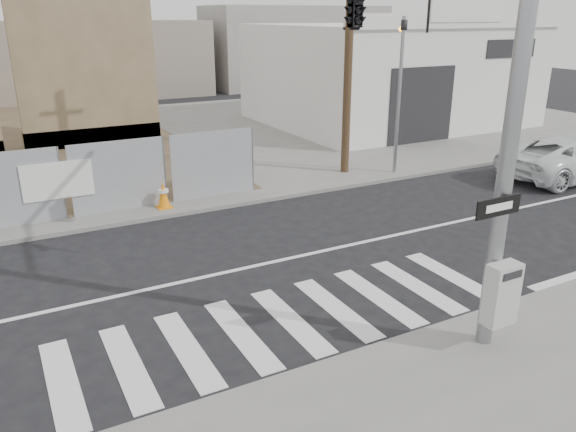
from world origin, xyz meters
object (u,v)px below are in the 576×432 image
signal_pole (399,48)px  suv (571,158)px  auto_shop (388,73)px  traffic_cone_d (163,195)px

signal_pole → suv: signal_pole is taller
signal_pole → suv: size_ratio=1.34×
auto_shop → traffic_cone_d: auto_shop is taller
auto_shop → traffic_cone_d: bearing=-149.7°
signal_pole → traffic_cone_d: bearing=112.6°
auto_shop → traffic_cone_d: (-14.29, -8.33, -2.03)m
signal_pole → auto_shop: signal_pole is taller
suv → traffic_cone_d: size_ratio=6.70×
signal_pole → traffic_cone_d: 8.41m
suv → signal_pole: bearing=109.7°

